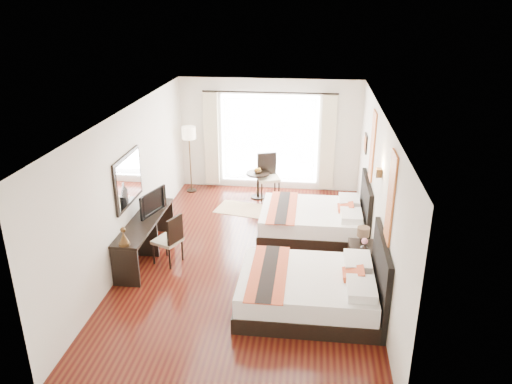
# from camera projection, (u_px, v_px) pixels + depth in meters

# --- Properties ---
(floor) EXTENTS (4.50, 7.50, 0.01)m
(floor) POSITION_uv_depth(u_px,v_px,m) (251.00, 258.00, 9.50)
(floor) COLOR #370C0A
(floor) RESTS_ON ground
(ceiling) EXTENTS (4.50, 7.50, 0.02)m
(ceiling) POSITION_uv_depth(u_px,v_px,m) (250.00, 113.00, 8.46)
(ceiling) COLOR white
(ceiling) RESTS_ON wall_headboard
(wall_headboard) EXTENTS (0.01, 7.50, 2.80)m
(wall_headboard) POSITION_uv_depth(u_px,v_px,m) (377.00, 195.00, 8.73)
(wall_headboard) COLOR silver
(wall_headboard) RESTS_ON floor
(wall_desk) EXTENTS (0.01, 7.50, 2.80)m
(wall_desk) POSITION_uv_depth(u_px,v_px,m) (130.00, 184.00, 9.22)
(wall_desk) COLOR silver
(wall_desk) RESTS_ON floor
(wall_window) EXTENTS (4.50, 0.01, 2.80)m
(wall_window) POSITION_uv_depth(u_px,v_px,m) (269.00, 135.00, 12.43)
(wall_window) COLOR silver
(wall_window) RESTS_ON floor
(wall_entry) EXTENTS (4.50, 0.01, 2.80)m
(wall_entry) POSITION_uv_depth(u_px,v_px,m) (207.00, 312.00, 5.52)
(wall_entry) COLOR silver
(wall_entry) RESTS_ON floor
(window_glass) EXTENTS (2.40, 0.02, 2.20)m
(window_glass) POSITION_uv_depth(u_px,v_px,m) (269.00, 139.00, 12.46)
(window_glass) COLOR white
(window_glass) RESTS_ON wall_window
(sheer_curtain) EXTENTS (2.30, 0.02, 2.10)m
(sheer_curtain) POSITION_uv_depth(u_px,v_px,m) (269.00, 140.00, 12.40)
(sheer_curtain) COLOR white
(sheer_curtain) RESTS_ON wall_window
(drape_left) EXTENTS (0.35, 0.14, 2.35)m
(drape_left) POSITION_uv_depth(u_px,v_px,m) (212.00, 139.00, 12.53)
(drape_left) COLOR beige
(drape_left) RESTS_ON floor
(drape_right) EXTENTS (0.35, 0.14, 2.35)m
(drape_right) POSITION_uv_depth(u_px,v_px,m) (328.00, 143.00, 12.21)
(drape_right) COLOR beige
(drape_right) RESTS_ON floor
(art_panel_near) EXTENTS (0.03, 0.50, 1.35)m
(art_panel_near) POSITION_uv_depth(u_px,v_px,m) (391.00, 198.00, 7.17)
(art_panel_near) COLOR maroon
(art_panel_near) RESTS_ON wall_headboard
(art_panel_far) EXTENTS (0.03, 0.50, 1.35)m
(art_panel_far) POSITION_uv_depth(u_px,v_px,m) (373.00, 146.00, 9.61)
(art_panel_far) COLOR maroon
(art_panel_far) RESTS_ON wall_headboard
(wall_sconce) EXTENTS (0.10, 0.14, 0.14)m
(wall_sconce) POSITION_uv_depth(u_px,v_px,m) (379.00, 173.00, 8.27)
(wall_sconce) COLOR #442F18
(wall_sconce) RESTS_ON wall_headboard
(mirror_frame) EXTENTS (0.04, 1.25, 0.95)m
(mirror_frame) POSITION_uv_depth(u_px,v_px,m) (128.00, 180.00, 9.03)
(mirror_frame) COLOR black
(mirror_frame) RESTS_ON wall_desk
(mirror_glass) EXTENTS (0.01, 1.12, 0.82)m
(mirror_glass) POSITION_uv_depth(u_px,v_px,m) (129.00, 180.00, 9.02)
(mirror_glass) COLOR white
(mirror_glass) RESTS_ON mirror_frame
(bed_near) EXTENTS (2.24, 1.75, 1.27)m
(bed_near) POSITION_uv_depth(u_px,v_px,m) (313.00, 289.00, 7.89)
(bed_near) COLOR black
(bed_near) RESTS_ON floor
(bed_far) EXTENTS (2.18, 1.70, 1.23)m
(bed_far) POSITION_uv_depth(u_px,v_px,m) (316.00, 220.00, 10.33)
(bed_far) COLOR black
(bed_far) RESTS_ON floor
(nightstand) EXTENTS (0.46, 0.57, 0.55)m
(nightstand) POSITION_uv_depth(u_px,v_px,m) (361.00, 259.00, 8.90)
(nightstand) COLOR black
(nightstand) RESTS_ON floor
(table_lamp) EXTENTS (0.22, 0.22, 0.35)m
(table_lamp) POSITION_uv_depth(u_px,v_px,m) (363.00, 233.00, 8.82)
(table_lamp) COLOR black
(table_lamp) RESTS_ON nightstand
(vase) EXTENTS (0.14, 0.14, 0.14)m
(vase) POSITION_uv_depth(u_px,v_px,m) (364.00, 250.00, 8.60)
(vase) COLOR black
(vase) RESTS_ON nightstand
(console_desk) EXTENTS (0.50, 2.20, 0.76)m
(console_desk) POSITION_uv_depth(u_px,v_px,m) (146.00, 238.00, 9.44)
(console_desk) COLOR black
(console_desk) RESTS_ON floor
(television) EXTENTS (0.34, 0.79, 0.46)m
(television) POSITION_uv_depth(u_px,v_px,m) (150.00, 202.00, 9.53)
(television) COLOR black
(television) RESTS_ON console_desk
(bronze_figurine) EXTENTS (0.22, 0.22, 0.29)m
(bronze_figurine) POSITION_uv_depth(u_px,v_px,m) (124.00, 237.00, 8.32)
(bronze_figurine) COLOR #442F18
(bronze_figurine) RESTS_ON console_desk
(desk_chair) EXTENTS (0.58, 0.58, 0.96)m
(desk_chair) POSITION_uv_depth(u_px,v_px,m) (169.00, 248.00, 9.24)
(desk_chair) COLOR #B6AF8C
(desk_chair) RESTS_ON floor
(floor_lamp) EXTENTS (0.34, 0.34, 1.68)m
(floor_lamp) POSITION_uv_depth(u_px,v_px,m) (189.00, 137.00, 12.19)
(floor_lamp) COLOR black
(floor_lamp) RESTS_ON floor
(side_table) EXTENTS (0.57, 0.57, 0.65)m
(side_table) POSITION_uv_depth(u_px,v_px,m) (258.00, 185.00, 12.19)
(side_table) COLOR black
(side_table) RESTS_ON floor
(fruit_bowl) EXTENTS (0.23, 0.23, 0.05)m
(fruit_bowl) POSITION_uv_depth(u_px,v_px,m) (258.00, 172.00, 12.06)
(fruit_bowl) COLOR #4A2F1A
(fruit_bowl) RESTS_ON side_table
(window_chair) EXTENTS (0.63, 0.63, 1.08)m
(window_chair) POSITION_uv_depth(u_px,v_px,m) (268.00, 185.00, 12.21)
(window_chair) COLOR #B6AF8C
(window_chair) RESTS_ON floor
(jute_rug) EXTENTS (1.30, 1.02, 0.01)m
(jute_rug) POSITION_uv_depth(u_px,v_px,m) (242.00, 209.00, 11.64)
(jute_rug) COLOR tan
(jute_rug) RESTS_ON floor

